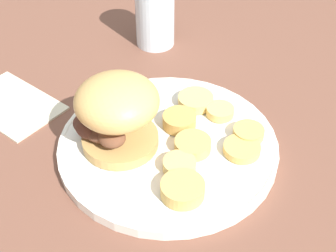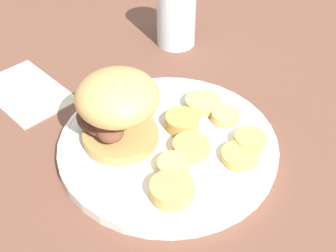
{
  "view_description": "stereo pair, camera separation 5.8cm",
  "coord_description": "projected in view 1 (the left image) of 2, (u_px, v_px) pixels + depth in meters",
  "views": [
    {
      "loc": [
        0.41,
        -0.15,
        0.43
      ],
      "look_at": [
        0.0,
        0.0,
        0.04
      ],
      "focal_mm": 50.0,
      "sensor_mm": 36.0,
      "label": 1
    },
    {
      "loc": [
        0.43,
        -0.1,
        0.43
      ],
      "look_at": [
        0.0,
        0.0,
        0.04
      ],
      "focal_mm": 50.0,
      "sensor_mm": 36.0,
      "label": 2
    }
  ],
  "objects": [
    {
      "name": "potato_round_3",
      "position": [
        179.0,
        165.0,
        0.56
      ],
      "size": [
        0.04,
        0.04,
        0.01
      ],
      "primitive_type": "cylinder",
      "color": "#DBB766",
      "rests_on": "dinner_plate"
    },
    {
      "name": "potato_round_7",
      "position": [
        196.0,
        100.0,
        0.65
      ],
      "size": [
        0.05,
        0.05,
        0.01
      ],
      "primitive_type": "cylinder",
      "color": "#DBB766",
      "rests_on": "dinner_plate"
    },
    {
      "name": "potato_round_0",
      "position": [
        248.0,
        133.0,
        0.6
      ],
      "size": [
        0.04,
        0.04,
        0.01
      ],
      "primitive_type": "cylinder",
      "color": "tan",
      "rests_on": "dinner_plate"
    },
    {
      "name": "potato_round_5",
      "position": [
        183.0,
        189.0,
        0.53
      ],
      "size": [
        0.05,
        0.05,
        0.02
      ],
      "primitive_type": "cylinder",
      "color": "tan",
      "rests_on": "dinner_plate"
    },
    {
      "name": "drinking_glass",
      "position": [
        155.0,
        12.0,
        0.77
      ],
      "size": [
        0.06,
        0.06,
        0.12
      ],
      "color": "silver",
      "rests_on": "ground_plane"
    },
    {
      "name": "potato_round_4",
      "position": [
        193.0,
        145.0,
        0.58
      ],
      "size": [
        0.05,
        0.05,
        0.01
      ],
      "primitive_type": "cylinder",
      "color": "tan",
      "rests_on": "dinner_plate"
    },
    {
      "name": "potato_round_6",
      "position": [
        220.0,
        111.0,
        0.63
      ],
      "size": [
        0.04,
        0.04,
        0.01
      ],
      "primitive_type": "cylinder",
      "color": "#DBB766",
      "rests_on": "dinner_plate"
    },
    {
      "name": "potato_round_2",
      "position": [
        179.0,
        120.0,
        0.62
      ],
      "size": [
        0.04,
        0.04,
        0.02
      ],
      "primitive_type": "cylinder",
      "color": "tan",
      "rests_on": "dinner_plate"
    },
    {
      "name": "sandwich",
      "position": [
        115.0,
        111.0,
        0.56
      ],
      "size": [
        0.1,
        0.11,
        0.1
      ],
      "color": "tan",
      "rests_on": "dinner_plate"
    },
    {
      "name": "ground_plane",
      "position": [
        168.0,
        149.0,
        0.61
      ],
      "size": [
        4.0,
        4.0,
        0.0
      ],
      "primitive_type": "plane",
      "color": "brown"
    },
    {
      "name": "potato_round_1",
      "position": [
        242.0,
        149.0,
        0.58
      ],
      "size": [
        0.05,
        0.05,
        0.01
      ],
      "primitive_type": "cylinder",
      "color": "tan",
      "rests_on": "dinner_plate"
    },
    {
      "name": "napkin",
      "position": [
        12.0,
        104.0,
        0.68
      ],
      "size": [
        0.17,
        0.15,
        0.01
      ],
      "primitive_type": "cube",
      "rotation": [
        0.0,
        0.0,
        0.54
      ],
      "color": "beige",
      "rests_on": "ground_plane"
    },
    {
      "name": "dinner_plate",
      "position": [
        168.0,
        145.0,
        0.6
      ],
      "size": [
        0.28,
        0.28,
        0.02
      ],
      "color": "white",
      "rests_on": "ground_plane"
    }
  ]
}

